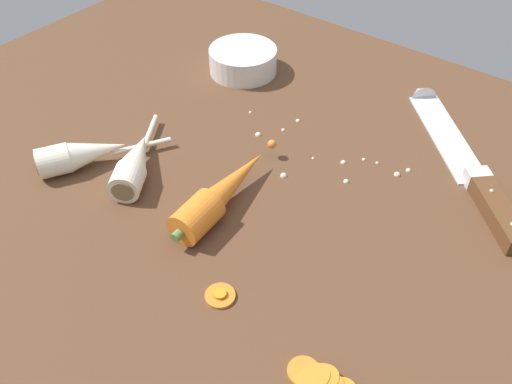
# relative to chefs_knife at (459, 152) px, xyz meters

# --- Properties ---
(ground_plane) EXTENTS (1.20, 0.90, 0.04)m
(ground_plane) POSITION_rel_chefs_knife_xyz_m (-0.16, -0.22, -0.03)
(ground_plane) COLOR brown
(chefs_knife) EXTENTS (0.27, 0.27, 0.04)m
(chefs_knife) POSITION_rel_chefs_knife_xyz_m (0.00, 0.00, 0.00)
(chefs_knife) COLOR silver
(chefs_knife) RESTS_ON ground_plane
(whole_carrot) EXTENTS (0.05, 0.21, 0.04)m
(whole_carrot) POSITION_rel_chefs_knife_xyz_m (-0.19, -0.27, 0.01)
(whole_carrot) COLOR orange
(whole_carrot) RESTS_ON ground_plane
(parsnip_front) EXTENTS (0.11, 0.16, 0.04)m
(parsnip_front) POSITION_rel_chefs_knife_xyz_m (-0.32, -0.29, 0.01)
(parsnip_front) COLOR silver
(parsnip_front) RESTS_ON ground_plane
(parsnip_mid_left) EXTENTS (0.11, 0.16, 0.04)m
(parsnip_mid_left) POSITION_rel_chefs_knife_xyz_m (-0.38, -0.32, 0.01)
(parsnip_mid_left) COLOR silver
(parsnip_mid_left) RESTS_ON ground_plane
(carrot_slice_stray_near) EXTENTS (0.03, 0.03, 0.01)m
(carrot_slice_stray_near) POSITION_rel_chefs_knife_xyz_m (-0.10, -0.38, -0.00)
(carrot_slice_stray_near) COLOR orange
(carrot_slice_stray_near) RESTS_ON ground_plane
(prep_bowl) EXTENTS (0.11, 0.11, 0.04)m
(prep_bowl) POSITION_rel_chefs_knife_xyz_m (-0.37, -0.01, 0.01)
(prep_bowl) COLOR white
(prep_bowl) RESTS_ON ground_plane
(mince_crumbs) EXTENTS (0.25, 0.12, 0.01)m
(mince_crumbs) POSITION_rel_chefs_knife_xyz_m (-0.14, -0.12, -0.00)
(mince_crumbs) COLOR beige
(mince_crumbs) RESTS_ON ground_plane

